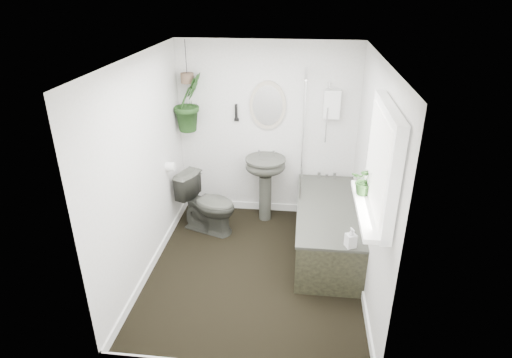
# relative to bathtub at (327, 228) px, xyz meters

# --- Properties ---
(floor) EXTENTS (2.30, 2.80, 0.02)m
(floor) POSITION_rel_bathtub_xyz_m (-0.80, -0.50, -0.30)
(floor) COLOR black
(floor) RESTS_ON ground
(ceiling) EXTENTS (2.30, 2.80, 0.02)m
(ceiling) POSITION_rel_bathtub_xyz_m (-0.80, -0.50, 2.02)
(ceiling) COLOR white
(ceiling) RESTS_ON ground
(wall_back) EXTENTS (2.30, 0.02, 2.30)m
(wall_back) POSITION_rel_bathtub_xyz_m (-0.80, 0.91, 0.86)
(wall_back) COLOR silver
(wall_back) RESTS_ON ground
(wall_front) EXTENTS (2.30, 0.02, 2.30)m
(wall_front) POSITION_rel_bathtub_xyz_m (-0.80, -1.91, 0.86)
(wall_front) COLOR silver
(wall_front) RESTS_ON ground
(wall_left) EXTENTS (0.02, 2.80, 2.30)m
(wall_left) POSITION_rel_bathtub_xyz_m (-1.96, -0.50, 0.86)
(wall_left) COLOR silver
(wall_left) RESTS_ON ground
(wall_right) EXTENTS (0.02, 2.80, 2.30)m
(wall_right) POSITION_rel_bathtub_xyz_m (0.36, -0.50, 0.86)
(wall_right) COLOR silver
(wall_right) RESTS_ON ground
(skirting) EXTENTS (2.30, 2.80, 0.10)m
(skirting) POSITION_rel_bathtub_xyz_m (-0.80, -0.50, -0.24)
(skirting) COLOR white
(skirting) RESTS_ON floor
(bathtub) EXTENTS (0.72, 1.72, 0.58)m
(bathtub) POSITION_rel_bathtub_xyz_m (0.00, 0.00, 0.00)
(bathtub) COLOR #363730
(bathtub) RESTS_ON floor
(bath_screen) EXTENTS (0.04, 0.72, 1.40)m
(bath_screen) POSITION_rel_bathtub_xyz_m (-0.33, 0.49, 0.99)
(bath_screen) COLOR silver
(bath_screen) RESTS_ON bathtub
(shower_box) EXTENTS (0.20, 0.10, 0.35)m
(shower_box) POSITION_rel_bathtub_xyz_m (0.00, 0.84, 1.26)
(shower_box) COLOR white
(shower_box) RESTS_ON wall_back
(oval_mirror) EXTENTS (0.46, 0.03, 0.62)m
(oval_mirror) POSITION_rel_bathtub_xyz_m (-0.79, 0.87, 1.21)
(oval_mirror) COLOR #ADA28F
(oval_mirror) RESTS_ON wall_back
(wall_sconce) EXTENTS (0.04, 0.04, 0.22)m
(wall_sconce) POSITION_rel_bathtub_xyz_m (-1.19, 0.86, 1.11)
(wall_sconce) COLOR black
(wall_sconce) RESTS_ON wall_back
(toilet_roll_holder) EXTENTS (0.11, 0.11, 0.11)m
(toilet_roll_holder) POSITION_rel_bathtub_xyz_m (-1.90, 0.20, 0.61)
(toilet_roll_holder) COLOR white
(toilet_roll_holder) RESTS_ON wall_left
(window_recess) EXTENTS (0.08, 1.00, 0.90)m
(window_recess) POSITION_rel_bathtub_xyz_m (0.29, -1.20, 1.36)
(window_recess) COLOR white
(window_recess) RESTS_ON wall_right
(window_sill) EXTENTS (0.18, 1.00, 0.04)m
(window_sill) POSITION_rel_bathtub_xyz_m (0.22, -1.20, 0.94)
(window_sill) COLOR white
(window_sill) RESTS_ON wall_right
(window_blinds) EXTENTS (0.01, 0.86, 0.76)m
(window_blinds) POSITION_rel_bathtub_xyz_m (0.24, -1.20, 1.36)
(window_blinds) COLOR white
(window_blinds) RESTS_ON wall_right
(toilet) EXTENTS (0.84, 0.64, 0.75)m
(toilet) POSITION_rel_bathtub_xyz_m (-1.48, 0.29, 0.09)
(toilet) COLOR #363730
(toilet) RESTS_ON floor
(pedestal_sink) EXTENTS (0.61, 0.55, 0.88)m
(pedestal_sink) POSITION_rel_bathtub_xyz_m (-0.79, 0.65, 0.15)
(pedestal_sink) COLOR #363730
(pedestal_sink) RESTS_ON floor
(sill_plant) EXTENTS (0.28, 0.27, 0.25)m
(sill_plant) POSITION_rel_bathtub_xyz_m (0.21, -0.97, 1.09)
(sill_plant) COLOR black
(sill_plant) RESTS_ON window_sill
(hanging_plant) EXTENTS (0.49, 0.51, 0.73)m
(hanging_plant) POSITION_rel_bathtub_xyz_m (-1.77, 0.75, 1.25)
(hanging_plant) COLOR black
(hanging_plant) RESTS_ON ceiling
(soap_bottle) EXTENTS (0.12, 0.12, 0.21)m
(soap_bottle) POSITION_rel_bathtub_xyz_m (0.17, -0.79, 0.39)
(soap_bottle) COLOR #2C2929
(soap_bottle) RESTS_ON bathtub
(hanging_pot) EXTENTS (0.16, 0.16, 0.12)m
(hanging_pot) POSITION_rel_bathtub_xyz_m (-1.77, 0.75, 1.56)
(hanging_pot) COLOR brown
(hanging_pot) RESTS_ON ceiling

